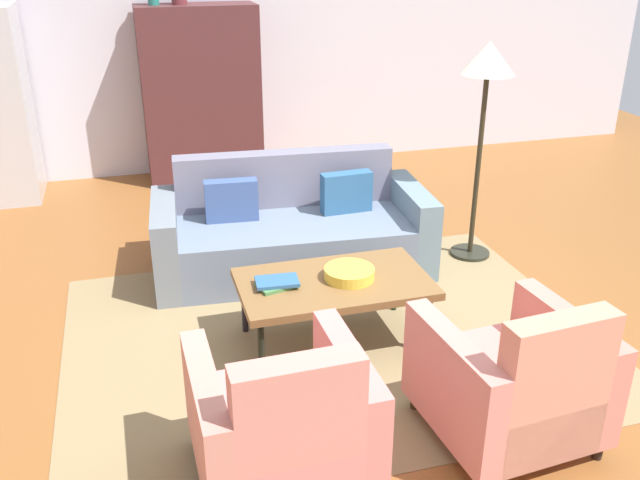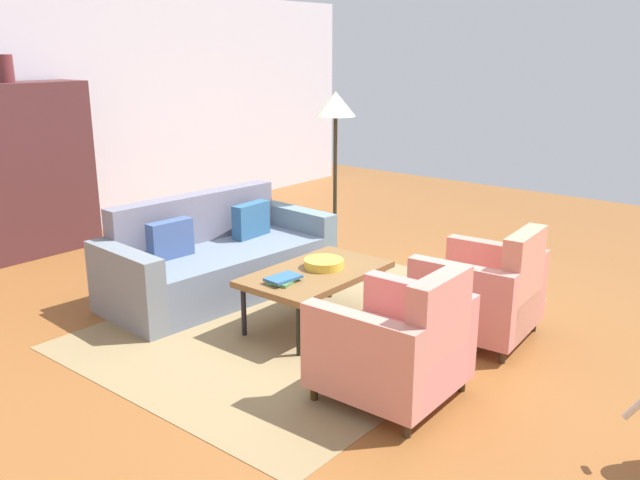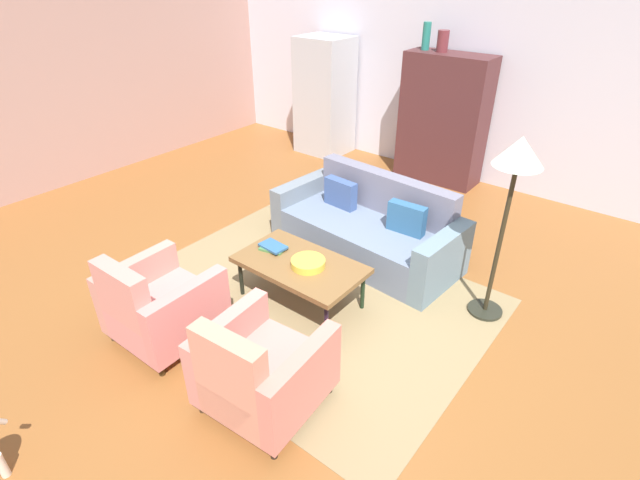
# 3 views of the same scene
# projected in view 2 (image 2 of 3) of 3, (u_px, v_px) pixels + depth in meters

# --- Properties ---
(ground_plane) EXTENTS (11.60, 11.60, 0.00)m
(ground_plane) POSITION_uv_depth(u_px,v_px,m) (338.00, 313.00, 5.63)
(ground_plane) COLOR brown
(wall_back) EXTENTS (9.67, 0.12, 2.80)m
(wall_back) POSITION_uv_depth(u_px,v_px,m) (65.00, 115.00, 7.64)
(wall_back) COLOR silver
(wall_back) RESTS_ON ground
(area_rug) EXTENTS (3.40, 2.60, 0.01)m
(area_rug) POSITION_uv_depth(u_px,v_px,m) (311.00, 321.00, 5.46)
(area_rug) COLOR #89754F
(area_rug) RESTS_ON ground
(couch) EXTENTS (2.16, 1.05, 0.86)m
(couch) POSITION_uv_depth(u_px,v_px,m) (215.00, 261.00, 6.07)
(couch) COLOR slate
(couch) RESTS_ON ground
(coffee_table) EXTENTS (1.20, 0.70, 0.45)m
(coffee_table) POSITION_uv_depth(u_px,v_px,m) (316.00, 275.00, 5.31)
(coffee_table) COLOR black
(coffee_table) RESTS_ON ground
(armchair_left) EXTENTS (0.82, 0.82, 0.88)m
(armchair_left) POSITION_uv_depth(u_px,v_px,m) (399.00, 349.00, 4.18)
(armchair_left) COLOR #362610
(armchair_left) RESTS_ON ground
(armchair_right) EXTENTS (0.86, 0.86, 0.88)m
(armchair_right) POSITION_uv_depth(u_px,v_px,m) (486.00, 295.00, 5.07)
(armchair_right) COLOR #2D2513
(armchair_right) RESTS_ON ground
(fruit_bowl) EXTENTS (0.32, 0.32, 0.07)m
(fruit_bowl) POSITION_uv_depth(u_px,v_px,m) (324.00, 263.00, 5.37)
(fruit_bowl) COLOR gold
(fruit_bowl) RESTS_ON coffee_table
(book_stack) EXTENTS (0.27, 0.22, 0.04)m
(book_stack) POSITION_uv_depth(u_px,v_px,m) (283.00, 279.00, 5.04)
(book_stack) COLOR #467B42
(book_stack) RESTS_ON coffee_table
(cabinet) EXTENTS (1.20, 0.51, 1.80)m
(cabinet) POSITION_uv_depth(u_px,v_px,m) (32.00, 169.00, 7.09)
(cabinet) COLOR #4D2628
(cabinet) RESTS_ON ground
(vase_round) EXTENTS (0.15, 0.15, 0.27)m
(vase_round) POSITION_uv_depth(u_px,v_px,m) (6.00, 68.00, 6.69)
(vase_round) COLOR maroon
(vase_round) RESTS_ON cabinet
(floor_lamp) EXTENTS (0.40, 0.40, 1.72)m
(floor_lamp) POSITION_uv_depth(u_px,v_px,m) (335.00, 120.00, 6.71)
(floor_lamp) COLOR black
(floor_lamp) RESTS_ON ground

